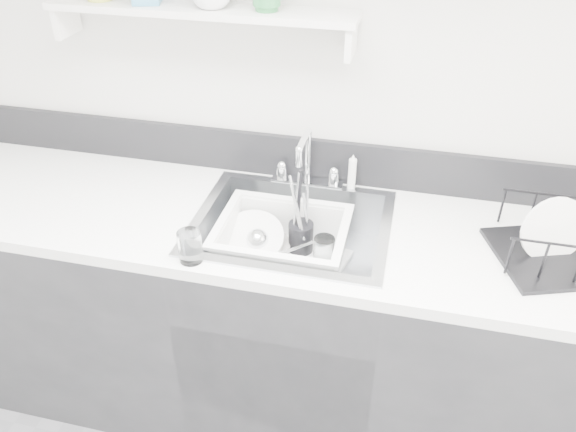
% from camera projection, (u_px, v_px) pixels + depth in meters
% --- Properties ---
extents(room_shell, '(3.50, 3.00, 2.60)m').
position_uv_depth(room_shell, '(160.00, 92.00, 0.76)').
color(room_shell, silver).
rests_on(room_shell, ground).
extents(counter_run, '(3.20, 0.62, 0.92)m').
position_uv_depth(counter_run, '(291.00, 323.00, 2.10)').
color(counter_run, '#242427').
rests_on(counter_run, ground).
extents(backsplash, '(3.20, 0.02, 0.16)m').
position_uv_depth(backsplash, '(310.00, 159.00, 2.03)').
color(backsplash, black).
rests_on(backsplash, counter_run).
extents(sink, '(0.64, 0.52, 0.20)m').
position_uv_depth(sink, '(291.00, 245.00, 1.89)').
color(sink, silver).
rests_on(sink, counter_run).
extents(faucet, '(0.26, 0.18, 0.23)m').
position_uv_depth(faucet, '(307.00, 171.00, 2.00)').
color(faucet, silver).
rests_on(faucet, counter_run).
extents(side_sprayer, '(0.03, 0.03, 0.14)m').
position_uv_depth(side_sprayer, '(352.00, 172.00, 1.97)').
color(side_sprayer, white).
rests_on(side_sprayer, counter_run).
extents(wall_shelf, '(1.00, 0.16, 0.12)m').
position_uv_depth(wall_shelf, '(200.00, 12.00, 1.76)').
color(wall_shelf, silver).
rests_on(wall_shelf, room_shell).
extents(wash_tub, '(0.50, 0.44, 0.17)m').
position_uv_depth(wash_tub, '(282.00, 245.00, 1.88)').
color(wash_tub, white).
rests_on(wash_tub, sink).
extents(plate_stack, '(0.28, 0.27, 0.11)m').
position_uv_depth(plate_stack, '(254.00, 245.00, 1.94)').
color(plate_stack, white).
rests_on(plate_stack, wash_tub).
extents(utensil_cup, '(0.09, 0.09, 0.29)m').
position_uv_depth(utensil_cup, '(301.00, 235.00, 1.94)').
color(utensil_cup, black).
rests_on(utensil_cup, wash_tub).
extents(ladle, '(0.31, 0.25, 0.08)m').
position_uv_depth(ladle, '(272.00, 254.00, 1.88)').
color(ladle, silver).
rests_on(ladle, wash_tub).
extents(tumbler_in_tub, '(0.08, 0.08, 0.10)m').
position_uv_depth(tumbler_in_tub, '(324.00, 251.00, 1.88)').
color(tumbler_in_tub, white).
rests_on(tumbler_in_tub, wash_tub).
extents(tumbler_counter, '(0.09, 0.09, 0.10)m').
position_uv_depth(tumbler_counter, '(190.00, 247.00, 1.65)').
color(tumbler_counter, white).
rests_on(tumbler_counter, counter_run).
extents(dish_rack, '(0.49, 0.43, 0.14)m').
position_uv_depth(dish_rack, '(571.00, 238.00, 1.65)').
color(dish_rack, black).
rests_on(dish_rack, counter_run).
extents(bowl_small, '(0.13, 0.13, 0.03)m').
position_uv_depth(bowl_small, '(308.00, 274.00, 1.83)').
color(bowl_small, white).
rests_on(bowl_small, wash_tub).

